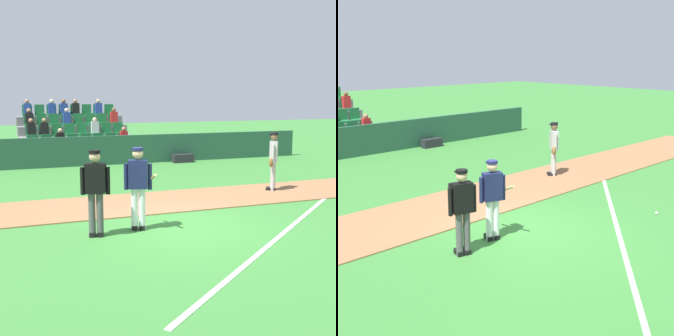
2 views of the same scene
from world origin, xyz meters
TOP-DOWN VIEW (x-y plane):
  - ground_plane at (0.00, 0.00)m, footprint 80.00×80.00m
  - infield_dirt_path at (0.00, 2.37)m, footprint 28.00×2.56m
  - foul_line_chalk at (3.00, -0.50)m, footprint 9.39×7.63m
  - dugout_fence at (0.00, 9.77)m, footprint 20.00×0.16m
  - stadium_bleachers at (-0.01, 12.08)m, footprint 5.00×3.80m
  - batter_navy_jersey at (-0.70, 0.02)m, footprint 0.59×0.80m
  - umpire_home_plate at (-1.64, -0.13)m, footprint 0.57×0.38m
  - runner_grey_jersey at (4.29, 2.62)m, footprint 0.52×0.54m
  - equipment_bag at (4.15, 9.32)m, footprint 0.90×0.36m

SIDE VIEW (x-z plane):
  - ground_plane at x=0.00m, z-range 0.00..0.00m
  - foul_line_chalk at x=3.00m, z-range 0.00..0.01m
  - infield_dirt_path at x=0.00m, z-range 0.00..0.03m
  - equipment_bag at x=4.15m, z-range 0.00..0.36m
  - dugout_fence at x=0.00m, z-range 0.00..1.21m
  - stadium_bleachers at x=-0.01m, z-range -0.58..2.12m
  - runner_grey_jersey at x=4.29m, z-range 0.08..1.84m
  - batter_navy_jersey at x=-0.70m, z-range 0.09..1.85m
  - umpire_home_plate at x=-1.64m, z-range 0.12..1.88m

